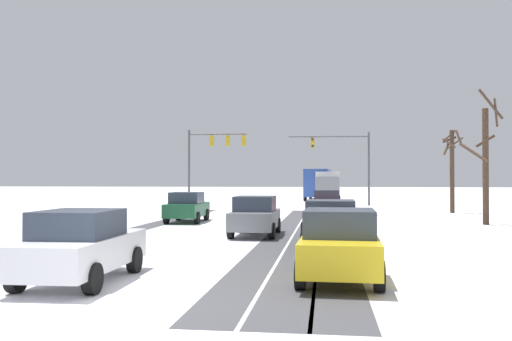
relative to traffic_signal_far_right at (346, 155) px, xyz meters
The scene contains 18 objects.
ground_plane 39.16m from the traffic_signal_far_right, 98.29° to the right, with size 300.00×300.00×0.00m, color white.
wheel_track_left_lane 24.63m from the traffic_signal_far_right, 93.51° to the right, with size 1.09×31.52×0.01m, color #4C4C51.
wheel_track_right_lane 26.70m from the traffic_signal_far_right, 113.31° to the right, with size 1.17×31.52×0.01m, color #4C4C51.
wheel_track_center 24.71m from the traffic_signal_far_right, 95.92° to the right, with size 1.10×31.52×0.01m, color #4C4C51.
wheel_track_oncoming 24.85m from the traffic_signal_far_right, 98.60° to the right, with size 1.02×31.52×0.01m, color #4C4C51.
sidewalk_kerb_right 26.21m from the traffic_signal_far_right, 82.39° to the right, with size 4.00×31.52×0.12m, color white.
traffic_signal_far_right is the anchor object (origin of this frame).
traffic_signal_far_left 11.91m from the traffic_signal_far_right, 161.13° to the right, with size 5.04×0.42×6.50m.
car_red_lead 13.91m from the traffic_signal_far_right, 97.29° to the right, with size 1.85×4.11×1.62m.
car_dark_green_second 22.15m from the traffic_signal_far_right, 114.87° to the right, with size 1.93×4.15×1.62m.
car_grey_third 26.90m from the traffic_signal_far_right, 99.98° to the right, with size 1.85×4.11×1.62m.
car_black_fourth 30.28m from the traffic_signal_far_right, 93.03° to the right, with size 1.93×4.15×1.62m.
car_yellow_cab_fifth 35.72m from the traffic_signal_far_right, 92.32° to the right, with size 1.93×4.15×1.62m.
car_white_sixth 37.42m from the traffic_signal_far_right, 101.19° to the right, with size 1.91×4.14×1.62m.
bus_oncoming 13.02m from the traffic_signal_far_right, 101.51° to the left, with size 3.06×11.11×3.38m.
box_truck_delivery 4.51m from the traffic_signal_far_right, 116.80° to the left, with size 2.40×7.44×3.02m.
bare_tree_sidewalk_mid 20.52m from the traffic_signal_far_right, 72.07° to the right, with size 1.99×1.86×6.85m.
bare_tree_sidewalk_far 12.04m from the traffic_signal_far_right, 55.13° to the right, with size 1.49×1.50×5.75m.
Camera 1 is at (3.86, -9.47, 2.31)m, focal length 37.56 mm.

